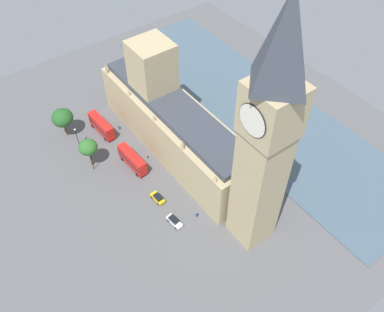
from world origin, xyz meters
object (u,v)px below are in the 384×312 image
Objects in this scene: double_decker_bus_under_trees at (101,126)px; car_white_by_river_gate at (174,221)px; car_yellow_cab_near_tower at (158,198)px; pedestrian_far_end at (197,215)px; street_lamp_opposite_hall at (91,158)px; clock_tower at (267,136)px; pedestrian_kerbside at (119,127)px; double_decker_bus_corner at (132,159)px; plane_tree_leading at (88,147)px; pedestrian_trailing at (147,157)px; plane_tree_midblock at (62,118)px; parliament_building at (171,120)px; street_lamp_slot_10 at (76,134)px.

car_white_by_river_gate is (1.12, 39.10, -1.75)m from double_decker_bus_under_trees.
double_decker_bus_under_trees is 30.84m from car_yellow_cab_near_tower.
pedestrian_far_end is 32.37m from street_lamp_opposite_hall.
clock_tower is 9.19× the size of street_lamp_opposite_hall.
street_lamp_opposite_hall is (13.52, 9.67, 3.99)m from pedestrian_kerbside.
pedestrian_kerbside is at bearing 155.39° from double_decker_bus_under_trees.
plane_tree_leading reaches higher than double_decker_bus_corner.
double_decker_bus_corner is 1.57× the size of street_lamp_opposite_hall.
plane_tree_leading reaches higher than car_white_by_river_gate.
plane_tree_midblock is at bearing -102.48° from pedestrian_trailing.
car_white_by_river_gate is 30.77m from plane_tree_leading.
pedestrian_kerbside is at bearing -144.41° from street_lamp_opposite_hall.
street_lamp_opposite_hall is at bearing 175.45° from pedestrian_far_end.
parliament_building reaches higher than car_white_by_river_gate.
street_lamp_slot_10 is (22.03, -15.50, -4.60)m from parliament_building.
double_decker_bus_under_trees is 1.17× the size of plane_tree_leading.
parliament_building is 12.40m from pedestrian_trailing.
car_white_by_river_gate is (1.54, 22.14, -1.75)m from double_decker_bus_corner.
plane_tree_leading is at bearing -72.42° from pedestrian_trailing.
pedestrian_kerbside is 13.32m from street_lamp_slot_10.
double_decker_bus_corner is 2.23× the size of car_white_by_river_gate.
parliament_building reaches higher than pedestrian_kerbside.
pedestrian_trailing is 0.97× the size of pedestrian_kerbside.
street_lamp_opposite_hall reaches higher than pedestrian_far_end.
clock_tower is 53.08m from plane_tree_leading.
pedestrian_kerbside is (0.29, -15.03, 0.02)m from pedestrian_trailing.
plane_tree_leading is at bearing 91.90° from plane_tree_midblock.
double_decker_bus_under_trees is 7.12× the size of pedestrian_trailing.
plane_tree_midblock is (21.29, -56.84, -25.58)m from clock_tower.
plane_tree_midblock is 1.36× the size of street_lamp_opposite_hall.
car_white_by_river_gate is at bearing -147.75° from pedestrian_kerbside.
double_decker_bus_under_trees is at bearing -118.03° from pedestrian_trailing.
pedestrian_trailing is (9.03, 0.51, -8.48)m from parliament_building.
pedestrian_trailing is (-4.54, -0.08, -1.96)m from double_decker_bus_corner.
double_decker_bus_corner is at bearing 160.67° from pedestrian_far_end.
plane_tree_leading is (7.88, -20.99, 5.95)m from car_yellow_cab_near_tower.
street_lamp_opposite_hall is at bearing -65.62° from pedestrian_trailing.
car_yellow_cab_near_tower is 29.39m from pedestrian_kerbside.
pedestrian_far_end is at bearing 106.23° from plane_tree_midblock.
parliament_building reaches higher than street_lamp_opposite_hall.
car_yellow_cab_near_tower is 11.14m from pedestrian_far_end.
double_decker_bus_under_trees is at bearing 109.46° from pedestrian_kerbside.
plane_tree_midblock reaches higher than double_decker_bus_corner.
street_lamp_slot_10 is at bearing 3.20° from double_decker_bus_under_trees.
plane_tree_leading reaches higher than street_lamp_opposite_hall.
car_white_by_river_gate is at bearing 85.36° from double_decker_bus_under_trees.
clock_tower is 65.87m from plane_tree_midblock.
double_decker_bus_under_trees is at bearing -91.78° from double_decker_bus_corner.
clock_tower is at bearing 116.47° from plane_tree_leading.
clock_tower is 53.02m from street_lamp_opposite_hall.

